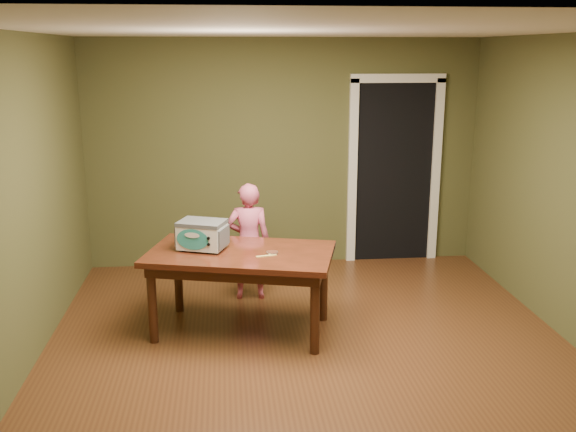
{
  "coord_description": "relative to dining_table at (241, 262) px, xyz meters",
  "views": [
    {
      "loc": [
        -0.69,
        -4.78,
        2.45
      ],
      "look_at": [
        -0.1,
        1.0,
        0.95
      ],
      "focal_mm": 40.0,
      "sensor_mm": 36.0,
      "label": 1
    }
  ],
  "objects": [
    {
      "name": "doorway",
      "position": [
        1.86,
        2.19,
        0.41
      ],
      "size": [
        1.1,
        0.66,
        2.25
      ],
      "color": "black",
      "rests_on": "ground"
    },
    {
      "name": "spatula",
      "position": [
        0.22,
        -0.17,
        0.1
      ],
      "size": [
        0.18,
        0.06,
        0.01
      ],
      "primitive_type": "cube",
      "rotation": [
        0.0,
        0.0,
        0.22
      ],
      "color": "#EBCB66",
      "rests_on": "dining_table"
    },
    {
      "name": "child",
      "position": [
        0.1,
        0.8,
        -0.05
      ],
      "size": [
        0.45,
        0.3,
        1.19
      ],
      "primitive_type": "imported",
      "rotation": [
        0.0,
        0.0,
        3.1
      ],
      "color": "#D25679",
      "rests_on": "floor"
    },
    {
      "name": "toy_oven",
      "position": [
        -0.33,
        0.09,
        0.24
      ],
      "size": [
        0.48,
        0.4,
        0.26
      ],
      "rotation": [
        0.0,
        0.0,
        -0.36
      ],
      "color": "#4C4F54",
      "rests_on": "dining_table"
    },
    {
      "name": "floor",
      "position": [
        0.56,
        -0.59,
        -0.65
      ],
      "size": [
        5.0,
        5.0,
        0.0
      ],
      "primitive_type": "plane",
      "color": "#542F18",
      "rests_on": "ground"
    },
    {
      "name": "room_shell",
      "position": [
        0.56,
        -0.59,
        1.06
      ],
      "size": [
        4.52,
        5.02,
        2.61
      ],
      "color": "#464726",
      "rests_on": "ground"
    },
    {
      "name": "baking_pan",
      "position": [
        0.27,
        -0.11,
        0.11
      ],
      "size": [
        0.1,
        0.1,
        0.02
      ],
      "color": "silver",
      "rests_on": "dining_table"
    },
    {
      "name": "dining_table",
      "position": [
        0.0,
        0.0,
        0.0
      ],
      "size": [
        1.77,
        1.27,
        0.75
      ],
      "rotation": [
        0.0,
        0.0,
        -0.25
      ],
      "color": "#37170C",
      "rests_on": "floor"
    }
  ]
}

